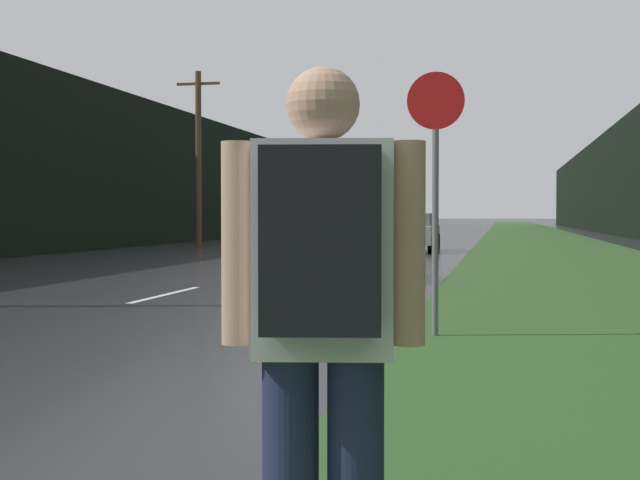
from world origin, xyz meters
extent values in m
cube|color=#2D5123|center=(7.30, 40.00, 0.01)|extent=(6.00, 240.00, 0.02)
cube|color=silver|center=(0.00, 13.89, 0.00)|extent=(0.12, 3.00, 0.01)
cube|color=silver|center=(0.00, 20.89, 0.00)|extent=(0.12, 3.00, 0.01)
cube|color=silver|center=(0.00, 27.89, 0.00)|extent=(0.12, 3.00, 0.01)
cube|color=silver|center=(0.00, 34.89, 0.00)|extent=(0.12, 3.00, 0.01)
cube|color=black|center=(-10.30, 50.00, 3.11)|extent=(2.00, 140.00, 6.22)
cylinder|color=#4C3823|center=(-6.62, 34.35, 3.55)|extent=(0.24, 0.24, 7.10)
cube|color=#4C3823|center=(-6.62, 34.35, 6.60)|extent=(1.80, 0.10, 0.10)
cylinder|color=slate|center=(4.72, 9.65, 1.12)|extent=(0.07, 0.07, 2.23)
cylinder|color=#B71414|center=(4.72, 9.65, 2.54)|extent=(0.62, 0.02, 0.62)
cube|color=white|center=(4.90, 2.66, 1.22)|extent=(0.44, 0.30, 0.64)
sphere|color=tan|center=(4.90, 2.66, 1.65)|extent=(0.22, 0.22, 0.22)
cylinder|color=tan|center=(4.65, 2.62, 1.23)|extent=(0.10, 0.10, 0.61)
cylinder|color=tan|center=(5.15, 2.70, 1.23)|extent=(0.10, 0.10, 0.61)
cube|color=black|center=(4.94, 2.46, 1.25)|extent=(0.35, 0.23, 0.51)
cube|color=#BCBCBC|center=(2.15, 17.35, 0.65)|extent=(1.70, 4.22, 0.72)
cube|color=slate|center=(2.15, 17.56, 1.22)|extent=(1.45, 1.90, 0.41)
cylinder|color=black|center=(2.96, 16.04, 0.33)|extent=(0.20, 0.65, 0.65)
cylinder|color=black|center=(1.34, 16.04, 0.33)|extent=(0.20, 0.65, 0.65)
cylinder|color=black|center=(2.96, 18.66, 0.33)|extent=(0.20, 0.65, 0.65)
cylinder|color=black|center=(1.34, 18.66, 0.33)|extent=(0.20, 0.65, 0.65)
cube|color=#9E9EA3|center=(2.15, 31.72, 0.61)|extent=(1.92, 4.28, 0.63)
cube|color=#5E5E61|center=(2.15, 31.93, 1.14)|extent=(1.63, 1.93, 0.44)
cylinder|color=black|center=(3.06, 30.39, 0.32)|extent=(0.20, 0.64, 0.64)
cylinder|color=black|center=(1.24, 30.39, 0.32)|extent=(0.20, 0.64, 0.64)
cylinder|color=black|center=(3.06, 33.05, 0.32)|extent=(0.20, 0.64, 0.64)
cylinder|color=black|center=(1.24, 33.05, 0.32)|extent=(0.20, 0.64, 0.64)
cube|color=maroon|center=(-2.15, 49.95, 0.59)|extent=(1.84, 4.40, 0.58)
cube|color=#40120F|center=(-2.15, 49.73, 1.14)|extent=(1.56, 1.98, 0.52)
cylinder|color=black|center=(-3.02, 51.32, 0.33)|extent=(0.20, 0.66, 0.66)
cylinder|color=black|center=(-1.28, 51.32, 0.33)|extent=(0.20, 0.66, 0.66)
cylinder|color=black|center=(-3.02, 48.59, 0.33)|extent=(0.20, 0.66, 0.66)
cylinder|color=black|center=(-1.28, 48.59, 0.33)|extent=(0.20, 0.66, 0.66)
camera|label=1|loc=(5.43, 0.05, 1.32)|focal=50.00mm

